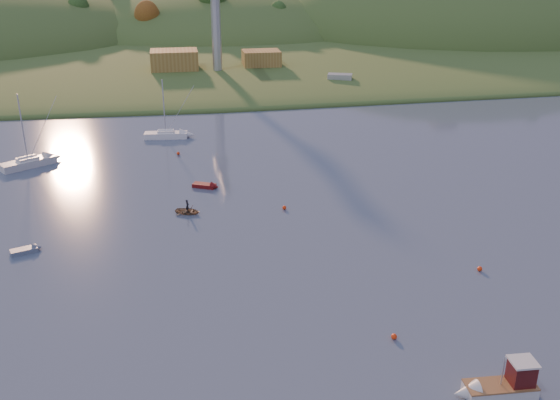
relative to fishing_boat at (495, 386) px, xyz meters
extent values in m
cube|color=#384F1F|center=(-13.04, 224.98, -0.85)|extent=(620.00, 220.00, 1.50)
ellipsoid|color=#384F1F|center=(-13.04, 159.98, -0.85)|extent=(640.00, 150.00, 7.00)
ellipsoid|color=#384F1F|center=(-3.04, 204.98, -0.85)|extent=(140.00, 120.00, 36.00)
ellipsoid|color=#384F1F|center=(81.96, 189.98, -0.85)|extent=(150.00, 130.00, 60.00)
cube|color=slate|center=(-8.04, 116.98, 0.35)|extent=(42.00, 16.00, 2.40)
cube|color=olive|center=(-21.04, 117.98, 3.95)|extent=(11.00, 8.00, 4.80)
cube|color=olive|center=(-0.04, 118.98, 3.55)|extent=(9.00, 7.00, 4.00)
cylinder|color=#B7B7BC|center=(-11.04, 114.98, 10.55)|extent=(2.20, 2.20, 18.00)
cube|color=silver|center=(0.39, -0.02, -0.39)|extent=(5.24, 2.10, 0.93)
cone|color=silver|center=(-2.18, 0.10, -0.39)|extent=(1.89, 1.94, 1.86)
cube|color=brown|center=(0.39, -0.02, 0.09)|extent=(5.24, 2.15, 0.12)
cube|color=#440F10|center=(1.83, -0.09, 1.00)|extent=(1.72, 1.62, 1.86)
cube|color=silver|center=(1.83, -0.09, 1.98)|extent=(1.94, 1.84, 0.15)
cylinder|color=silver|center=(0.39, -0.02, 1.31)|extent=(0.10, 0.10, 2.47)
cube|color=silver|center=(-43.45, 58.54, -0.32)|extent=(7.83, 6.27, 1.08)
cube|color=silver|center=(-43.45, 58.54, 0.27)|extent=(3.42, 3.09, 0.69)
cylinder|color=silver|center=(-43.45, 58.54, 5.12)|extent=(0.18, 0.18, 9.79)
cylinder|color=silver|center=(-43.45, 58.54, 0.52)|extent=(2.68, 1.82, 0.12)
cylinder|color=silver|center=(-43.45, 58.54, 0.62)|extent=(2.49, 1.81, 0.36)
cube|color=white|center=(-23.41, 70.00, -0.36)|extent=(7.32, 2.81, 0.98)
cube|color=white|center=(-23.41, 70.00, 0.18)|extent=(2.82, 1.85, 0.63)
cylinder|color=silver|center=(-23.41, 70.00, 4.60)|extent=(0.18, 0.18, 8.94)
cylinder|color=silver|center=(-23.41, 70.00, 0.43)|extent=(2.86, 0.39, 0.12)
cylinder|color=white|center=(-23.41, 70.00, 0.53)|extent=(2.53, 0.59, 0.36)
imported|color=#8D6F4E|center=(-20.88, 37.21, -0.54)|extent=(3.63, 3.14, 0.63)
imported|color=black|center=(-20.88, 37.21, -0.08)|extent=(0.55, 0.66, 1.55)
cube|color=#5E0D0E|center=(-18.38, 45.72, -0.60)|extent=(3.34, 2.47, 0.52)
cone|color=#5E0D0E|center=(-16.98, 45.04, -0.60)|extent=(1.52, 1.59, 1.24)
cube|color=slate|center=(-38.44, 29.64, -0.61)|extent=(2.98, 2.10, 0.49)
cone|color=slate|center=(-37.17, 30.13, -0.61)|extent=(1.32, 1.47, 1.20)
cube|color=slate|center=(15.59, 102.98, -0.04)|extent=(13.40, 8.64, 1.62)
cube|color=#B7B7BC|center=(15.59, 102.98, 1.31)|extent=(6.01, 4.43, 2.16)
sphere|color=red|center=(7.60, 17.68, -0.60)|extent=(0.50, 0.50, 0.50)
sphere|color=red|center=(-9.04, 36.44, -0.60)|extent=(0.50, 0.50, 0.50)
sphere|color=red|center=(-21.57, 60.44, -0.60)|extent=(0.50, 0.50, 0.50)
sphere|color=red|center=(-4.83, 7.98, -0.60)|extent=(0.50, 0.50, 0.50)
camera|label=1|loc=(-21.58, -33.38, 29.71)|focal=40.00mm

